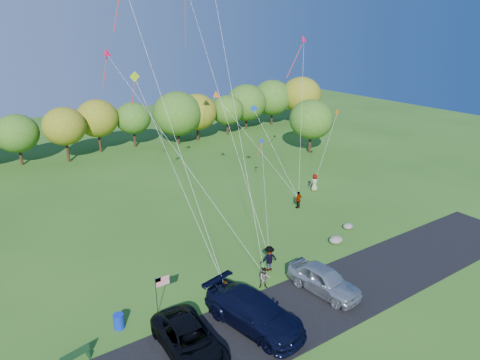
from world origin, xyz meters
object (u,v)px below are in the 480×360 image
object	(u,v)px
minivan_navy	(254,312)
flyer_e	(315,183)
flyer_c	(269,258)
flyer_a	(226,292)
park_bench	(75,356)
trash_barrel	(119,321)
flyer_b	(265,278)
minivan_silver	(324,280)
flyer_d	(298,200)
minivan_dark	(190,340)

from	to	relation	value
minivan_navy	flyer_e	size ratio (longest dim) A/B	3.54
minivan_navy	flyer_c	bearing A→B (deg)	31.78
flyer_a	park_bench	distance (m)	9.41
minivan_navy	trash_barrel	xyz separation A→B (m)	(-6.71, 4.29, -0.56)
flyer_b	flyer_e	distance (m)	19.25
minivan_silver	flyer_d	xyz separation A→B (m)	(7.89, 11.60, -0.09)
flyer_d	flyer_e	world-z (taller)	flyer_e
flyer_b	flyer_e	world-z (taller)	flyer_e
flyer_c	trash_barrel	world-z (taller)	flyer_c
flyer_a	minivan_silver	bearing A→B (deg)	-31.37
flyer_a	flyer_c	size ratio (longest dim) A/B	0.85
flyer_a	trash_barrel	xyz separation A→B (m)	(-6.54, 1.49, -0.36)
minivan_navy	flyer_c	world-z (taller)	minivan_navy
minivan_navy	minivan_silver	distance (m)	5.90
minivan_dark	park_bench	xyz separation A→B (m)	(-5.40, 2.68, -0.38)
flyer_b	flyer_d	world-z (taller)	flyer_d
minivan_navy	flyer_a	size ratio (longest dim) A/B	4.03
minivan_silver	flyer_d	size ratio (longest dim) A/B	3.04
minivan_dark	flyer_b	size ratio (longest dim) A/B	3.73
minivan_dark	flyer_d	world-z (taller)	flyer_d
minivan_navy	flyer_a	xyz separation A→B (m)	(-0.18, 2.80, -0.20)
flyer_a	flyer_b	xyz separation A→B (m)	(3.08, 0.00, -0.06)
flyer_c	park_bench	xyz separation A→B (m)	(-14.11, -1.61, -0.50)
flyer_c	park_bench	bearing A→B (deg)	17.21
minivan_dark	flyer_e	bearing A→B (deg)	34.76
flyer_c	flyer_a	bearing A→B (deg)	29.65
trash_barrel	minivan_dark	bearing A→B (deg)	-58.74
park_bench	trash_barrel	xyz separation A→B (m)	(2.87, 1.48, -0.01)
minivan_dark	flyer_e	distance (m)	26.61
flyer_a	flyer_e	xyz separation A→B (m)	(18.46, 11.57, 0.11)
minivan_navy	flyer_b	world-z (taller)	minivan_navy
minivan_navy	trash_barrel	world-z (taller)	minivan_navy
minivan_dark	minivan_silver	bearing A→B (deg)	2.97
park_bench	trash_barrel	world-z (taller)	trash_barrel
flyer_d	park_bench	xyz separation A→B (m)	(-23.37, -9.02, -0.39)
flyer_a	flyer_c	distance (m)	4.97
flyer_b	minivan_navy	bearing A→B (deg)	-103.24
minivan_dark	flyer_c	xyz separation A→B (m)	(8.71, 4.29, 0.11)
flyer_a	flyer_c	xyz separation A→B (m)	(4.70, 1.61, 0.14)
trash_barrel	minivan_navy	bearing A→B (deg)	-32.58
flyer_d	park_bench	size ratio (longest dim) A/B	1.08
minivan_dark	minivan_silver	size ratio (longest dim) A/B	1.10
minivan_navy	minivan_silver	size ratio (longest dim) A/B	1.27
minivan_silver	flyer_c	size ratio (longest dim) A/B	2.70
flyer_a	flyer_d	size ratio (longest dim) A/B	0.96
minivan_navy	trash_barrel	size ratio (longest dim) A/B	7.15
park_bench	flyer_c	bearing A→B (deg)	-6.30
minivan_silver	park_bench	xyz separation A→B (m)	(-15.48, 2.58, -0.48)
minivan_silver	minivan_dark	bearing A→B (deg)	173.27
flyer_a	minivan_dark	bearing A→B (deg)	-154.72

